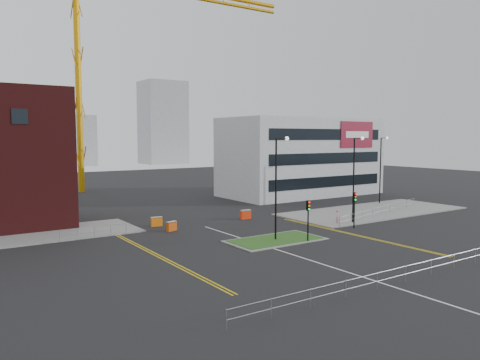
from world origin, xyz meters
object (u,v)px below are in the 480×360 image
object	(u,v)px
streetlamp_island	(278,180)
pedestrian	(338,217)
tower_crane	(111,27)
traffic_light_island	(308,213)

from	to	relation	value
streetlamp_island	pedestrian	distance (m)	11.11
tower_crane	pedestrian	bearing A→B (deg)	-79.35
pedestrian	streetlamp_island	bearing A→B (deg)	156.06
tower_crane	streetlamp_island	xyz separation A→B (m)	(-1.43, -46.97, -22.13)
tower_crane	traffic_light_island	world-z (taller)	tower_crane
streetlamp_island	traffic_light_island	size ratio (longest dim) A/B	2.52
traffic_light_island	pedestrian	bearing A→B (deg)	28.18
streetlamp_island	traffic_light_island	xyz separation A→B (m)	(1.78, -2.02, -2.85)
tower_crane	traffic_light_island	distance (m)	54.99
pedestrian	tower_crane	bearing A→B (deg)	63.57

